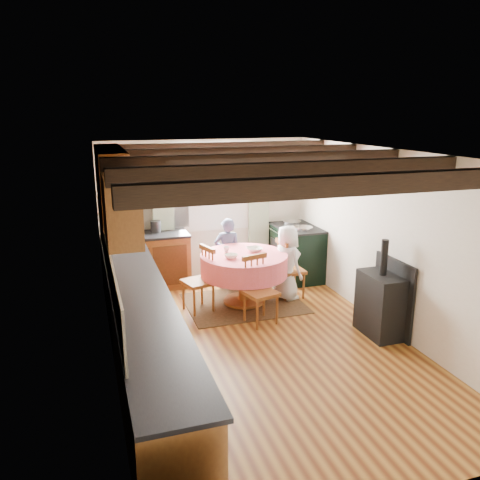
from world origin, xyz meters
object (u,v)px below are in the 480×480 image
object	(u,v)px
chair_left	(198,280)
child_far	(227,253)
cup	(226,249)
cast_iron_stove	(382,288)
aga_range	(297,252)
chair_near	(261,291)
dining_table	(244,279)
child_right	(287,263)
chair_right	(291,268)

from	to	relation	value
chair_left	child_far	bearing A→B (deg)	123.02
cup	child_far	bearing A→B (deg)	72.01
cast_iron_stove	cup	xyz separation A→B (m)	(-1.58, 1.74, 0.18)
aga_range	child_far	distance (m)	1.30
chair_near	dining_table	bearing A→B (deg)	75.93
child_right	cup	distance (m)	0.97
cast_iron_stove	child_far	size ratio (longest dim) A/B	1.09
chair_left	chair_near	bearing A→B (deg)	30.68
chair_near	cup	world-z (taller)	chair_near
chair_left	child_far	distance (m)	1.06
chair_right	child_far	world-z (taller)	child_far
chair_left	cup	bearing A→B (deg)	99.39
chair_left	chair_right	xyz separation A→B (m)	(1.52, 0.11, -0.01)
chair_right	cast_iron_stove	world-z (taller)	cast_iron_stove
dining_table	cast_iron_stove	size ratio (longest dim) A/B	1.01
cup	child_right	bearing A→B (deg)	-12.10
dining_table	aga_range	size ratio (longest dim) A/B	1.27
chair_left	cup	xyz separation A→B (m)	(0.51, 0.24, 0.35)
cast_iron_stove	cup	bearing A→B (deg)	132.28
chair_left	child_right	xyz separation A→B (m)	(1.42, 0.05, 0.11)
cast_iron_stove	cup	distance (m)	2.35
chair_near	child_right	size ratio (longest dim) A/B	0.81
child_right	cup	size ratio (longest dim) A/B	12.90
child_far	cup	size ratio (longest dim) A/B	13.00
child_far	cup	world-z (taller)	child_far
chair_left	cast_iron_stove	bearing A→B (deg)	38.14
child_right	aga_range	bearing A→B (deg)	-48.11
aga_range	cast_iron_stove	xyz separation A→B (m)	(0.11, -2.39, 0.17)
chair_left	child_far	world-z (taller)	child_far
child_far	cup	bearing A→B (deg)	81.90
cup	chair_right	bearing A→B (deg)	-7.67
chair_near	child_far	world-z (taller)	child_far
chair_near	cast_iron_stove	world-z (taller)	cast_iron_stove
child_right	cast_iron_stove	bearing A→B (deg)	-171.87
aga_range	child_far	world-z (taller)	child_far
chair_near	child_right	xyz separation A→B (m)	(0.70, 0.73, 0.11)
chair_near	child_far	xyz separation A→B (m)	(-0.04, 1.48, 0.12)
chair_near	chair_right	size ratio (longest dim) A/B	1.02
chair_right	cup	bearing A→B (deg)	80.72
dining_table	child_right	distance (m)	0.73
chair_right	child_right	size ratio (longest dim) A/B	0.80
child_far	child_right	world-z (taller)	child_far
chair_right	child_far	size ratio (longest dim) A/B	0.79
aga_range	cup	size ratio (longest dim) A/B	11.24
dining_table	cast_iron_stove	bearing A→B (deg)	-48.43
dining_table	chair_near	distance (m)	0.73
child_far	aga_range	bearing A→B (deg)	-165.71
child_right	child_far	bearing A→B (deg)	29.43
cup	chair_near	bearing A→B (deg)	-76.54
dining_table	child_far	world-z (taller)	child_far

